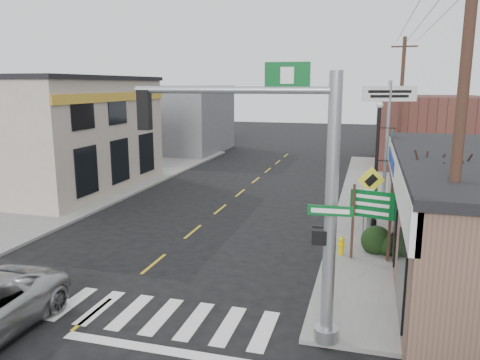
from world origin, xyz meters
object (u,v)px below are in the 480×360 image
(lamp_post, at_px, (378,155))
(utility_pole_far, at_px, (400,109))
(fire_hydrant, at_px, (341,245))
(dance_center_sign, at_px, (389,111))
(bare_tree, at_px, (443,163))
(utility_pole_near, at_px, (459,136))
(traffic_signal_pole, at_px, (298,181))
(guide_sign, at_px, (372,212))

(lamp_post, height_order, utility_pole_far, utility_pole_far)
(fire_hydrant, bearing_deg, dance_center_sign, 79.68)
(dance_center_sign, bearing_deg, bare_tree, -108.43)
(utility_pole_near, bearing_deg, traffic_signal_pole, -172.91)
(guide_sign, xyz_separation_m, lamp_post, (0.19, 4.43, 1.46))
(lamp_post, bearing_deg, utility_pole_near, -56.07)
(utility_pole_near, relative_size, utility_pole_far, 1.08)
(dance_center_sign, distance_m, utility_pole_far, 5.85)
(lamp_post, xyz_separation_m, dance_center_sign, (0.51, 5.46, 1.70))
(fire_hydrant, xyz_separation_m, dance_center_sign, (1.75, 9.62, 4.60))
(fire_hydrant, bearing_deg, guide_sign, -14.67)
(dance_center_sign, height_order, utility_pole_far, utility_pole_far)
(bare_tree, xyz_separation_m, utility_pole_far, (-0.39, 17.37, 0.81))
(dance_center_sign, xyz_separation_m, bare_tree, (1.30, -11.59, -0.98))
(lamp_post, bearing_deg, traffic_signal_pole, -76.72)
(lamp_post, distance_m, utility_pole_far, 11.43)
(lamp_post, bearing_deg, guide_sign, -68.22)
(lamp_post, distance_m, utility_pole_near, 9.86)
(guide_sign, distance_m, bare_tree, 3.42)
(traffic_signal_pole, relative_size, lamp_post, 1.22)
(utility_pole_near, bearing_deg, bare_tree, 79.05)
(dance_center_sign, distance_m, utility_pole_near, 15.04)
(guide_sign, distance_m, fire_hydrant, 1.80)
(traffic_signal_pole, xyz_separation_m, fire_hydrant, (0.80, 6.34, -3.72))
(utility_pole_near, bearing_deg, fire_hydrant, 110.30)
(lamp_post, distance_m, dance_center_sign, 5.74)
(traffic_signal_pole, relative_size, guide_sign, 2.44)
(guide_sign, bearing_deg, fire_hydrant, 179.04)
(guide_sign, distance_m, dance_center_sign, 10.41)
(guide_sign, xyz_separation_m, bare_tree, (2.01, -1.70, 2.18))
(utility_pole_near, bearing_deg, guide_sign, 101.87)
(fire_hydrant, bearing_deg, traffic_signal_pole, -97.21)
(traffic_signal_pole, distance_m, utility_pole_far, 22.03)
(dance_center_sign, bearing_deg, fire_hydrant, -125.15)
(guide_sign, height_order, dance_center_sign, dance_center_sign)
(guide_sign, xyz_separation_m, dance_center_sign, (0.71, 9.89, 3.16))
(traffic_signal_pole, relative_size, dance_center_sign, 1.05)
(traffic_signal_pole, relative_size, fire_hydrant, 9.80)
(fire_hydrant, xyz_separation_m, utility_pole_near, (2.86, -5.37, 4.82))
(fire_hydrant, bearing_deg, utility_pole_near, -61.97)
(guide_sign, relative_size, bare_tree, 0.55)
(dance_center_sign, xyz_separation_m, utility_pole_near, (1.11, -14.99, 0.21))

